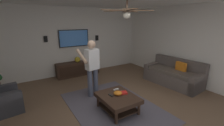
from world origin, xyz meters
TOP-DOWN VIEW (x-y plane):
  - ground_plane at (0.00, 0.00)m, footprint 7.66×7.66m
  - wall_back_tv at (3.24, 0.00)m, footprint 0.10×6.24m
  - wall_side_window at (0.00, -3.07)m, footprint 6.58×0.10m
  - area_rug at (0.08, 0.08)m, footprint 2.83×1.97m
  - couch at (0.24, -2.51)m, footprint 1.96×1.00m
  - armchair at (1.33, 2.51)m, footprint 0.90×0.91m
  - coffee_table at (-0.12, 0.08)m, footprint 1.00×0.80m
  - media_console at (2.91, -0.03)m, footprint 0.45×1.70m
  - tv at (3.15, -0.03)m, footprint 0.05×1.20m
  - person_standing at (0.95, 0.24)m, footprint 0.60×0.61m
  - bowl at (-0.08, 0.04)m, footprint 0.21×0.21m
  - remote_white at (0.18, -0.08)m, footprint 0.05×0.15m
  - remote_black at (-0.03, 0.21)m, footprint 0.15×0.05m
  - remote_grey at (-0.05, -0.17)m, footprint 0.15×0.11m
  - book at (-0.08, -0.10)m, footprint 0.22×0.26m
  - vase_round at (2.87, -0.02)m, footprint 0.22×0.22m
  - wall_speaker_left at (3.16, -1.06)m, footprint 0.06×0.12m
  - wall_speaker_right at (3.16, 1.03)m, footprint 0.06×0.12m
  - ceiling_fan at (-0.05, -0.20)m, footprint 1.15×1.17m

SIDE VIEW (x-z plane):
  - ground_plane at x=0.00m, z-range 0.00..0.00m
  - area_rug at x=0.08m, z-range 0.00..0.01m
  - media_console at x=2.91m, z-range 0.00..0.55m
  - armchair at x=1.33m, z-range -0.13..0.69m
  - coffee_table at x=-0.12m, z-range 0.10..0.50m
  - couch at x=0.24m, z-range -0.12..0.75m
  - remote_white at x=0.18m, z-range 0.40..0.42m
  - remote_black at x=-0.03m, z-range 0.40..0.42m
  - remote_grey at x=-0.05m, z-range 0.40..0.42m
  - book at x=-0.08m, z-range 0.40..0.44m
  - bowl at x=-0.08m, z-range 0.40..0.49m
  - vase_round at x=2.87m, z-range 0.55..0.77m
  - person_standing at x=0.95m, z-range 0.11..1.75m
  - wall_back_tv at x=3.24m, z-range 0.00..2.68m
  - wall_side_window at x=0.00m, z-range 0.00..2.68m
  - wall_speaker_left at x=3.16m, z-range 1.32..1.54m
  - tv at x=3.15m, z-range 1.14..1.81m
  - wall_speaker_right at x=3.16m, z-range 1.40..1.62m
  - ceiling_fan at x=-0.05m, z-range 2.12..2.58m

